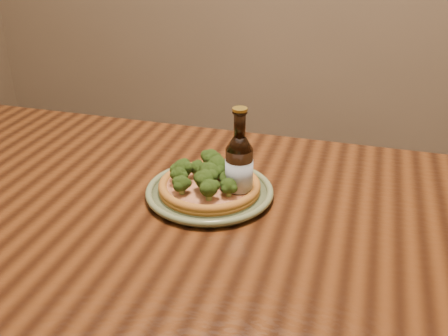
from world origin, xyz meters
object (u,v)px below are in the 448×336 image
(table, at_px, (162,256))
(pizza, at_px, (209,183))
(plate, at_px, (210,192))
(beer_bottle, at_px, (239,169))

(table, relative_size, pizza, 7.70)
(plate, distance_m, beer_bottle, 0.09)
(table, distance_m, plate, 0.16)
(table, height_order, plate, plate)
(table, bearing_deg, pizza, 56.48)
(beer_bottle, bearing_deg, plate, 166.88)
(pizza, bearing_deg, beer_bottle, -3.18)
(plate, bearing_deg, beer_bottle, -3.57)
(pizza, height_order, beer_bottle, beer_bottle)
(plate, bearing_deg, table, -123.72)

